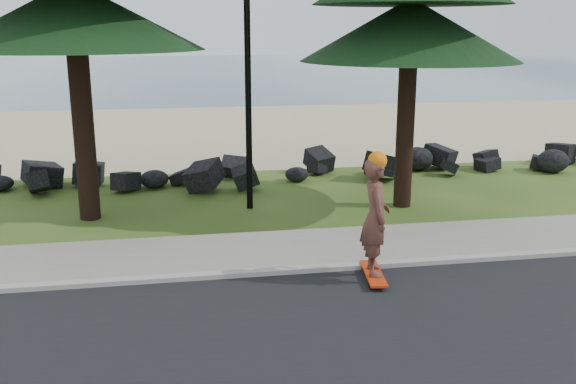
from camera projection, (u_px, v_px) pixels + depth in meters
name	position (u px, v px, depth m)	size (l,w,h in m)	color
ground	(270.00, 256.00, 11.63)	(160.00, 160.00, 0.00)	#2E4616
kerb	(278.00, 272.00, 10.76)	(160.00, 0.20, 0.10)	#ADA59C
sidewalk	(269.00, 250.00, 11.81)	(160.00, 2.00, 0.08)	gray
beach_sand	(217.00, 131.00, 25.45)	(160.00, 15.00, 0.01)	#CAB486
ocean	(191.00, 70.00, 60.25)	(160.00, 58.00, 0.01)	#39516D
seawall_boulders	(239.00, 183.00, 16.97)	(60.00, 2.40, 1.10)	black
lamp_post	(247.00, 22.00, 13.64)	(0.25, 0.14, 8.14)	black
skateboarder	(375.00, 217.00, 10.28)	(0.54, 1.17, 2.13)	red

